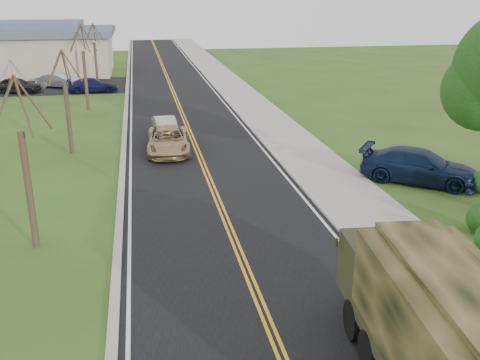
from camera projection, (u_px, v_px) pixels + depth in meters
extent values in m
cube|color=black|center=(174.00, 93.00, 48.09)|extent=(8.00, 120.00, 0.01)
cube|color=#9E998E|center=(219.00, 91.00, 48.80)|extent=(0.30, 120.00, 0.12)
cube|color=#9E998E|center=(238.00, 91.00, 49.11)|extent=(3.20, 120.00, 0.10)
cube|color=#9E998E|center=(127.00, 95.00, 47.34)|extent=(0.30, 120.00, 0.10)
cylinder|color=#38281C|center=(29.00, 191.00, 18.34)|extent=(0.24, 0.24, 4.20)
cylinder|color=#38281C|center=(33.00, 103.00, 17.55)|extent=(1.01, 0.33, 1.90)
cylinder|color=#38281C|center=(22.00, 103.00, 17.95)|extent=(0.13, 1.29, 1.74)
cylinder|color=#38281C|center=(3.00, 103.00, 17.43)|extent=(0.98, 0.43, 1.90)
cylinder|color=#38281C|center=(1.00, 110.00, 16.86)|extent=(0.79, 1.05, 1.77)
cylinder|color=#38281C|center=(23.00, 106.00, 17.01)|extent=(0.58, 0.90, 1.90)
cylinder|color=#38281C|center=(69.00, 119.00, 29.51)|extent=(0.24, 0.24, 3.96)
cylinder|color=#38281C|center=(72.00, 66.00, 28.76)|extent=(0.96, 0.32, 1.79)
cylinder|color=#38281C|center=(65.00, 66.00, 29.14)|extent=(0.12, 1.22, 1.65)
cylinder|color=#38281C|center=(55.00, 66.00, 28.65)|extent=(0.93, 0.41, 1.79)
cylinder|color=#38281C|center=(55.00, 69.00, 28.11)|extent=(0.75, 0.99, 1.67)
cylinder|color=#38281C|center=(67.00, 67.00, 28.25)|extent=(0.55, 0.85, 1.80)
cylinder|color=#38281C|center=(86.00, 81.00, 40.56)|extent=(0.24, 0.24, 4.44)
cylinder|color=#38281C|center=(89.00, 38.00, 39.72)|extent=(1.07, 0.35, 2.00)
cylinder|color=#38281C|center=(83.00, 38.00, 40.14)|extent=(0.13, 1.36, 1.84)
cylinder|color=#38281C|center=(75.00, 38.00, 39.59)|extent=(1.03, 0.46, 2.00)
cylinder|color=#38281C|center=(75.00, 40.00, 38.99)|extent=(0.83, 1.10, 1.87)
cylinder|color=#38281C|center=(85.00, 38.00, 39.15)|extent=(0.61, 0.95, 2.01)
cylinder|color=#38281C|center=(96.00, 64.00, 51.75)|extent=(0.24, 0.24, 4.08)
cylinder|color=#38281C|center=(98.00, 33.00, 50.98)|extent=(0.99, 0.33, 1.84)
cylinder|color=#38281C|center=(94.00, 33.00, 51.36)|extent=(0.13, 1.25, 1.69)
cylinder|color=#38281C|center=(89.00, 33.00, 50.86)|extent=(0.95, 0.42, 1.85)
cylinder|color=#38281C|center=(89.00, 34.00, 50.31)|extent=(0.77, 1.02, 1.72)
cylinder|color=#38281C|center=(96.00, 33.00, 50.45)|extent=(0.57, 0.88, 1.85)
cube|color=tan|center=(19.00, 54.00, 59.42)|extent=(20.00, 12.00, 4.20)
cube|color=#475466|center=(16.00, 32.00, 58.63)|extent=(21.00, 13.00, 0.70)
cube|color=#475466|center=(15.00, 26.00, 58.40)|extent=(14.00, 8.00, 0.90)
cube|color=black|center=(66.00, 86.00, 51.89)|extent=(18.00, 10.00, 0.02)
cylinder|color=black|center=(371.00, 352.00, 12.59)|extent=(0.44, 1.08, 1.05)
cylinder|color=black|center=(453.00, 348.00, 12.75)|extent=(0.44, 1.08, 1.05)
cylinder|color=black|center=(355.00, 320.00, 13.84)|extent=(0.44, 1.08, 1.05)
cylinder|color=black|center=(429.00, 316.00, 14.00)|extent=(0.44, 1.08, 1.05)
cube|color=#30341C|center=(424.00, 348.00, 11.97)|extent=(2.96, 6.87, 0.33)
cube|color=#30341C|center=(390.00, 264.00, 13.99)|extent=(2.46, 2.04, 1.33)
cube|color=black|center=(380.00, 243.00, 14.73)|extent=(2.09, 0.29, 0.67)
cube|color=black|center=(448.00, 322.00, 10.80)|extent=(2.89, 5.27, 1.91)
cube|color=black|center=(454.00, 278.00, 10.47)|extent=(2.04, 5.18, 0.24)
imported|color=tan|center=(168.00, 140.00, 30.07)|extent=(2.50, 5.08, 1.39)
imported|color=#A7A8AC|center=(166.00, 127.00, 33.34)|extent=(1.62, 3.82, 1.22)
imported|color=#0F1C38|center=(420.00, 166.00, 25.24)|extent=(5.71, 5.07, 1.59)
imported|color=black|center=(17.00, 85.00, 48.11)|extent=(4.40, 2.61, 1.40)
imported|color=#B9B9BF|center=(59.00, 80.00, 50.85)|extent=(4.48, 3.00, 1.40)
imported|color=#10133B|center=(93.00, 85.00, 48.47)|extent=(4.53, 2.12, 1.28)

